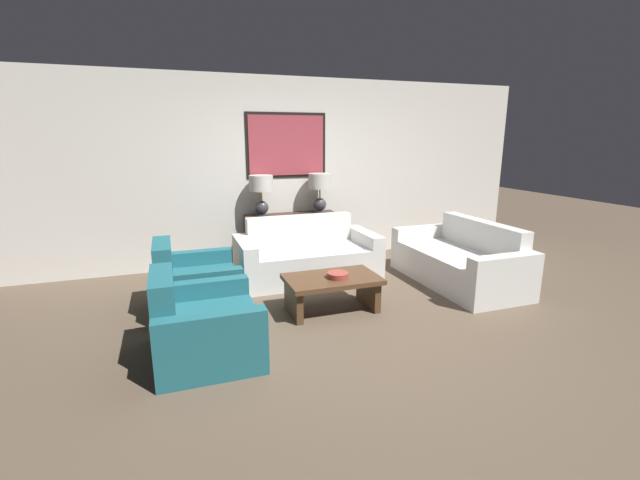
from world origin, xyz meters
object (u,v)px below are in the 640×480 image
object	(u,v)px
table_lamp_right	(320,187)
couch_by_side	(460,262)
armchair_near_camera	(203,328)
couch_by_back_wall	(307,258)
console_table	(292,239)
armchair_near_back_wall	(194,286)
table_lamp_left	(261,189)
coffee_table	(332,286)
decorative_bowl	(338,275)

from	to	relation	value
table_lamp_right	couch_by_side	bearing A→B (deg)	-48.81
couch_by_side	armchair_near_camera	distance (m)	3.37
couch_by_back_wall	couch_by_side	distance (m)	1.97
table_lamp_right	armchair_near_camera	bearing A→B (deg)	-128.27
table_lamp_right	couch_by_back_wall	size ratio (longest dim) A/B	0.32
console_table	armchair_near_back_wall	distance (m)	1.97
table_lamp_right	couch_by_back_wall	distance (m)	1.18
table_lamp_left	table_lamp_right	distance (m)	0.86
couch_by_back_wall	armchair_near_back_wall	xyz separation A→B (m)	(-1.47, -0.61, -0.01)
coffee_table	decorative_bowl	xyz separation A→B (m)	(0.04, -0.05, 0.14)
couch_by_side	armchair_near_back_wall	world-z (taller)	couch_by_side
couch_by_back_wall	coffee_table	size ratio (longest dim) A/B	1.84
couch_by_back_wall	couch_by_side	size ratio (longest dim) A/B	1.00
decorative_bowl	couch_by_back_wall	bearing A→B (deg)	87.81
coffee_table	decorative_bowl	size ratio (longest dim) A/B	4.36
couch_by_side	armchair_near_camera	xyz separation A→B (m)	(-3.25, -0.87, -0.01)
table_lamp_right	table_lamp_left	bearing A→B (deg)	180.00
console_table	table_lamp_left	distance (m)	0.86
table_lamp_right	decorative_bowl	size ratio (longest dim) A/B	2.53
couch_by_side	armchair_near_camera	size ratio (longest dim) A/B	1.91
console_table	couch_by_back_wall	bearing A→B (deg)	-90.00
armchair_near_back_wall	armchair_near_camera	xyz separation A→B (m)	(0.00, -1.10, 0.00)
couch_by_side	decorative_bowl	xyz separation A→B (m)	(-1.83, -0.37, 0.14)
console_table	table_lamp_left	world-z (taller)	table_lamp_left
armchair_near_camera	console_table	bearing A→B (deg)	58.63
console_table	table_lamp_right	xyz separation A→B (m)	(0.43, 0.00, 0.74)
coffee_table	armchair_near_back_wall	size ratio (longest dim) A/B	1.04
console_table	couch_by_side	xyz separation A→B (m)	(1.78, -1.54, -0.10)
couch_by_side	table_lamp_right	bearing A→B (deg)	131.19
decorative_bowl	armchair_near_back_wall	bearing A→B (deg)	157.11
armchair_near_camera	armchair_near_back_wall	bearing A→B (deg)	90.00
coffee_table	armchair_near_back_wall	xyz separation A→B (m)	(-1.38, 0.55, -0.01)
couch_by_back_wall	decorative_bowl	xyz separation A→B (m)	(-0.05, -1.21, 0.14)
table_lamp_right	couch_by_side	size ratio (longest dim) A/B	0.32
couch_by_side	decorative_bowl	world-z (taller)	couch_by_side
armchair_near_back_wall	couch_by_back_wall	bearing A→B (deg)	22.61
couch_by_side	armchair_near_back_wall	size ratio (longest dim) A/B	1.91
armchair_near_camera	coffee_table	bearing A→B (deg)	21.76
table_lamp_left	decorative_bowl	world-z (taller)	table_lamp_left
console_table	armchair_near_back_wall	size ratio (longest dim) A/B	1.40
console_table	armchair_near_back_wall	world-z (taller)	armchair_near_back_wall
couch_by_side	armchair_near_back_wall	bearing A→B (deg)	175.96
console_table	coffee_table	size ratio (longest dim) A/B	1.35
armchair_near_back_wall	armchair_near_camera	size ratio (longest dim) A/B	1.00
table_lamp_right	armchair_near_camera	size ratio (longest dim) A/B	0.60
couch_by_back_wall	table_lamp_right	bearing A→B (deg)	58.24
couch_by_side	coffee_table	bearing A→B (deg)	-170.26
console_table	table_lamp_right	size ratio (longest dim) A/B	2.33
coffee_table	armchair_near_camera	size ratio (longest dim) A/B	1.04
table_lamp_left	couch_by_back_wall	bearing A→B (deg)	-58.24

